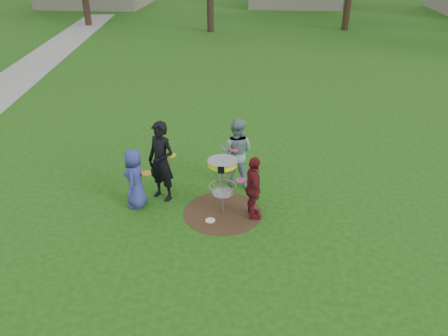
# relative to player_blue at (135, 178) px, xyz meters

# --- Properties ---
(ground) EXTENTS (100.00, 100.00, 0.00)m
(ground) POSITION_rel_player_blue_xyz_m (2.03, -0.12, -0.72)
(ground) COLOR #19470F
(ground) RESTS_ON ground
(dirt_patch) EXTENTS (1.80, 1.80, 0.01)m
(dirt_patch) POSITION_rel_player_blue_xyz_m (2.03, -0.12, -0.72)
(dirt_patch) COLOR #47331E
(dirt_patch) RESTS_ON ground
(concrete_path) EXTENTS (7.75, 39.92, 0.02)m
(concrete_path) POSITION_rel_player_blue_xyz_m (-7.97, 7.88, -0.71)
(concrete_path) COLOR #9E9E99
(concrete_path) RESTS_ON ground
(player_blue) EXTENTS (0.47, 0.71, 1.44)m
(player_blue) POSITION_rel_player_blue_xyz_m (0.00, 0.00, 0.00)
(player_blue) COLOR navy
(player_blue) RESTS_ON ground
(player_black) EXTENTS (0.84, 0.74, 1.95)m
(player_black) POSITION_rel_player_blue_xyz_m (0.54, 0.40, 0.25)
(player_black) COLOR black
(player_black) RESTS_ON ground
(player_grey) EXTENTS (0.98, 0.83, 1.77)m
(player_grey) POSITION_rel_player_blue_xyz_m (2.23, 1.25, 0.17)
(player_grey) COLOR slate
(player_grey) RESTS_ON ground
(player_maroon) EXTENTS (0.57, 0.94, 1.49)m
(player_maroon) POSITION_rel_player_blue_xyz_m (2.71, -0.23, 0.03)
(player_maroon) COLOR maroon
(player_maroon) RESTS_ON ground
(disc_on_grass) EXTENTS (0.22, 0.22, 0.02)m
(disc_on_grass) POSITION_rel_player_blue_xyz_m (1.78, -0.48, -0.71)
(disc_on_grass) COLOR silver
(disc_on_grass) RESTS_ON ground
(disc_golf_basket) EXTENTS (0.66, 0.67, 1.38)m
(disc_golf_basket) POSITION_rel_player_blue_xyz_m (2.03, -0.13, 0.30)
(disc_golf_basket) COLOR #9EA0A5
(disc_golf_basket) RESTS_ON ground
(held_discs) EXTENTS (2.38, 1.38, 0.33)m
(held_discs) POSITION_rel_player_blue_xyz_m (1.43, 0.27, 0.30)
(held_discs) COLOR orange
(held_discs) RESTS_ON ground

